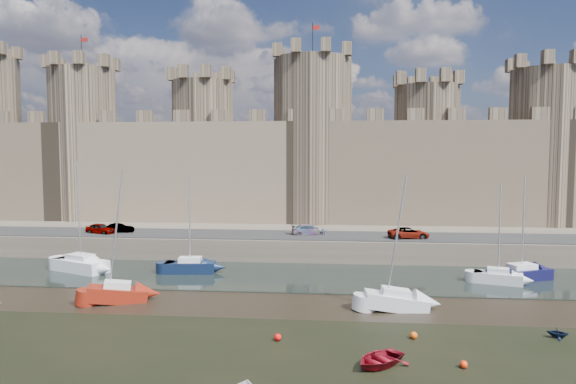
% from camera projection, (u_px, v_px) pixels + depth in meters
% --- Properties ---
extents(water_channel, '(160.00, 12.00, 0.08)m').
position_uv_depth(water_channel, '(281.00, 276.00, 50.60)').
color(water_channel, black).
rests_on(water_channel, ground).
extents(quay, '(160.00, 60.00, 2.50)m').
position_uv_depth(quay, '(303.00, 218.00, 86.26)').
color(quay, '#4C443A').
rests_on(quay, ground).
extents(road, '(160.00, 7.00, 0.10)m').
position_uv_depth(road, '(290.00, 235.00, 60.35)').
color(road, black).
rests_on(road, quay).
extents(castle, '(108.50, 11.00, 29.00)m').
position_uv_depth(castle, '(294.00, 157.00, 73.62)').
color(castle, '#42382B').
rests_on(castle, quay).
extents(car_0, '(4.09, 2.73, 1.29)m').
position_uv_depth(car_0, '(101.00, 229.00, 61.48)').
color(car_0, gray).
rests_on(car_0, quay).
extents(car_1, '(3.75, 2.07, 1.17)m').
position_uv_depth(car_1, '(119.00, 228.00, 62.14)').
color(car_1, gray).
rests_on(car_1, quay).
extents(car_2, '(4.52, 2.50, 1.24)m').
position_uv_depth(car_2, '(309.00, 230.00, 60.65)').
color(car_2, gray).
rests_on(car_2, quay).
extents(car_3, '(4.87, 2.75, 1.28)m').
position_uv_depth(car_3, '(409.00, 233.00, 57.97)').
color(car_3, gray).
rests_on(car_3, quay).
extents(sailboat_0, '(6.45, 4.51, 11.25)m').
position_uv_depth(sailboat_0, '(81.00, 264.00, 52.52)').
color(sailboat_0, silver).
rests_on(sailboat_0, ground).
extents(sailboat_1, '(5.16, 2.42, 10.02)m').
position_uv_depth(sailboat_1, '(190.00, 266.00, 51.96)').
color(sailboat_1, black).
rests_on(sailboat_1, ground).
extents(sailboat_2, '(4.54, 2.82, 9.15)m').
position_uv_depth(sailboat_2, '(498.00, 276.00, 47.69)').
color(sailboat_2, silver).
rests_on(sailboat_2, ground).
extents(sailboat_3, '(6.00, 4.14, 9.81)m').
position_uv_depth(sailboat_3, '(522.00, 273.00, 49.02)').
color(sailboat_3, black).
rests_on(sailboat_3, ground).
extents(sailboat_4, '(5.03, 3.39, 10.95)m').
position_uv_depth(sailboat_4, '(118.00, 293.00, 41.87)').
color(sailboat_4, maroon).
rests_on(sailboat_4, ground).
extents(sailboat_5, '(5.03, 2.31, 10.54)m').
position_uv_depth(sailboat_5, '(396.00, 300.00, 39.86)').
color(sailboat_5, silver).
rests_on(sailboat_5, ground).
extents(dinghy_4, '(4.25, 4.34, 0.74)m').
position_uv_depth(dinghy_4, '(379.00, 360.00, 29.33)').
color(dinghy_4, maroon).
rests_on(dinghy_4, ground).
extents(dinghy_7, '(1.58, 1.46, 0.69)m').
position_uv_depth(dinghy_7, '(558.00, 333.00, 33.69)').
color(dinghy_7, black).
rests_on(dinghy_7, ground).
extents(buoy_1, '(0.48, 0.48, 0.48)m').
position_uv_depth(buoy_1, '(278.00, 337.00, 33.27)').
color(buoy_1, red).
rests_on(buoy_1, ground).
extents(buoy_3, '(0.49, 0.49, 0.49)m').
position_uv_depth(buoy_3, '(414.00, 335.00, 33.59)').
color(buoy_3, '#DB4D09').
rests_on(buoy_3, ground).
extents(buoy_5, '(0.45, 0.45, 0.45)m').
position_uv_depth(buoy_5, '(464.00, 364.00, 29.01)').
color(buoy_5, red).
rests_on(buoy_5, ground).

